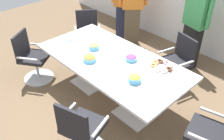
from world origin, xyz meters
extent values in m
cube|color=brown|center=(0.00, 0.00, -0.01)|extent=(10.00, 10.00, 0.01)
cube|color=white|center=(0.00, 0.00, 0.73)|extent=(2.40, 1.20, 0.04)
cube|color=silver|center=(-0.55, 0.00, 0.01)|extent=(0.56, 0.56, 0.02)
cylinder|color=silver|center=(-0.55, 0.00, 0.37)|extent=(0.09, 0.09, 0.69)
cube|color=silver|center=(0.55, 0.00, 0.01)|extent=(0.56, 0.56, 0.02)
cylinder|color=silver|center=(0.55, 0.00, 0.37)|extent=(0.09, 0.09, 0.69)
cylinder|color=silver|center=(-1.35, 0.60, 0.01)|extent=(0.75, 0.75, 0.02)
cylinder|color=silver|center=(-1.35, 0.60, 0.23)|extent=(0.05, 0.05, 0.41)
cube|color=black|center=(-1.35, 0.60, 0.46)|extent=(0.64, 0.64, 0.06)
cube|color=black|center=(-1.52, 0.72, 0.70)|extent=(0.29, 0.38, 0.42)
cube|color=silver|center=(-1.21, 0.80, 0.58)|extent=(0.32, 0.24, 0.02)
cube|color=silver|center=(-1.49, 0.40, 0.58)|extent=(0.32, 0.24, 0.02)
cylinder|color=silver|center=(-1.32, -0.63, 0.01)|extent=(0.75, 0.75, 0.02)
cylinder|color=silver|center=(-1.32, -0.63, 0.23)|extent=(0.05, 0.05, 0.41)
cube|color=black|center=(-1.32, -0.63, 0.46)|extent=(0.64, 0.64, 0.06)
cube|color=black|center=(-1.49, -0.75, 0.70)|extent=(0.28, 0.38, 0.42)
cube|color=silver|center=(-1.46, -0.43, 0.58)|extent=(0.32, 0.23, 0.02)
cube|color=silver|center=(-1.18, -0.83, 0.58)|extent=(0.32, 0.23, 0.02)
cylinder|color=silver|center=(0.54, -0.99, 0.23)|extent=(0.05, 0.05, 0.41)
cube|color=black|center=(0.54, -0.99, 0.46)|extent=(0.58, 0.58, 0.06)
cube|color=black|center=(0.60, -1.19, 0.70)|extent=(0.43, 0.17, 0.42)
cube|color=silver|center=(0.30, -1.07, 0.58)|extent=(0.14, 0.36, 0.02)
cube|color=silver|center=(0.77, -0.92, 0.58)|extent=(0.14, 0.36, 0.02)
cube|color=black|center=(1.65, 0.02, 0.46)|extent=(0.56, 0.56, 0.06)
cube|color=silver|center=(1.71, -0.22, 0.58)|extent=(0.36, 0.12, 0.02)
cube|color=silver|center=(1.59, 0.26, 0.58)|extent=(0.36, 0.12, 0.02)
cylinder|color=silver|center=(0.48, 1.00, 0.01)|extent=(0.66, 0.66, 0.02)
cylinder|color=silver|center=(0.48, 1.00, 0.23)|extent=(0.05, 0.05, 0.41)
cube|color=black|center=(0.48, 1.00, 0.46)|extent=(0.57, 0.57, 0.06)
cube|color=black|center=(0.54, 1.21, 0.70)|extent=(0.43, 0.15, 0.42)
cube|color=silver|center=(0.72, 0.94, 0.58)|extent=(0.13, 0.36, 0.02)
cube|color=silver|center=(0.25, 1.07, 0.58)|extent=(0.13, 0.36, 0.02)
cube|color=#232842|center=(-1.35, 1.66, 0.40)|extent=(0.37, 0.32, 0.79)
cube|color=brown|center=(-1.05, 1.60, 0.42)|extent=(0.36, 0.37, 0.85)
cube|color=black|center=(0.34, 1.75, 0.43)|extent=(0.36, 0.28, 0.86)
cube|color=#388C4C|center=(0.34, 1.75, 1.20)|extent=(0.48, 0.33, 0.68)
cylinder|color=#388C4C|center=(0.60, 1.68, 1.24)|extent=(0.10, 0.10, 0.61)
cylinder|color=#388C4C|center=(0.09, 1.82, 1.24)|extent=(0.10, 0.10, 0.61)
cylinder|color=#4C9EC6|center=(-0.20, -0.28, 0.78)|extent=(0.21, 0.21, 0.06)
ellipsoid|color=#AD702D|center=(-0.20, -0.28, 0.81)|extent=(0.18, 0.18, 0.06)
cylinder|color=#4C9EC6|center=(0.22, 0.19, 0.78)|extent=(0.18, 0.18, 0.06)
ellipsoid|color=#9E3D8E|center=(0.22, 0.19, 0.81)|extent=(0.16, 0.16, 0.05)
cylinder|color=#4C9EC6|center=(-0.42, 0.00, 0.78)|extent=(0.17, 0.17, 0.07)
ellipsoid|color=tan|center=(-0.42, 0.00, 0.82)|extent=(0.15, 0.15, 0.06)
cylinder|color=#4C9EC6|center=(0.61, -0.17, 0.79)|extent=(0.18, 0.18, 0.08)
ellipsoid|color=yellow|center=(0.61, -0.17, 0.83)|extent=(0.16, 0.16, 0.07)
cylinder|color=white|center=(0.66, 0.38, 0.76)|extent=(0.34, 0.34, 0.01)
torus|color=brown|center=(0.78, 0.38, 0.78)|extent=(0.11, 0.11, 0.03)
torus|color=white|center=(0.73, 0.47, 0.78)|extent=(0.11, 0.11, 0.03)
torus|color=pink|center=(0.65, 0.50, 0.78)|extent=(0.11, 0.11, 0.03)
torus|color=brown|center=(0.56, 0.45, 0.78)|extent=(0.11, 0.11, 0.03)
torus|color=tan|center=(0.53, 0.38, 0.78)|extent=(0.11, 0.11, 0.03)
torus|color=tan|center=(0.56, 0.30, 0.78)|extent=(0.11, 0.11, 0.03)
torus|color=white|center=(0.67, 0.25, 0.78)|extent=(0.11, 0.11, 0.03)
torus|color=white|center=(0.75, 0.30, 0.78)|extent=(0.11, 0.11, 0.03)
cylinder|color=white|center=(-0.97, -0.06, 0.75)|extent=(0.22, 0.22, 0.01)
cylinder|color=silver|center=(-0.97, -0.06, 0.76)|extent=(0.22, 0.22, 0.01)
cylinder|color=white|center=(-0.97, -0.06, 0.77)|extent=(0.22, 0.22, 0.01)
cylinder|color=silver|center=(-0.97, -0.06, 0.77)|extent=(0.22, 0.22, 0.01)
cylinder|color=white|center=(-0.97, -0.06, 0.78)|extent=(0.22, 0.22, 0.01)
cylinder|color=silver|center=(-0.97, -0.06, 0.78)|extent=(0.22, 0.22, 0.01)
cylinder|color=white|center=(-0.97, -0.06, 0.79)|extent=(0.22, 0.22, 0.01)
cylinder|color=silver|center=(-0.97, -0.06, 0.80)|extent=(0.22, 0.22, 0.01)
cylinder|color=white|center=(-0.97, -0.06, 0.80)|extent=(0.22, 0.22, 0.01)
camera|label=1|loc=(2.30, -2.18, 2.78)|focal=39.54mm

